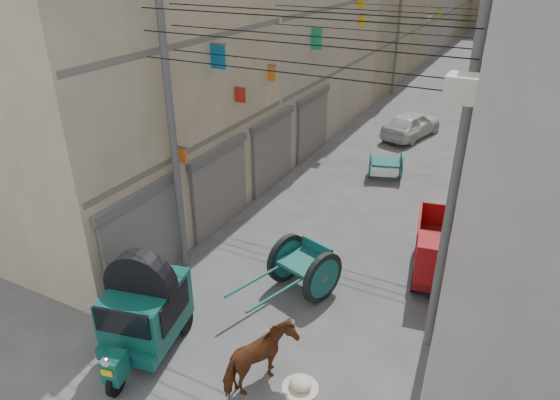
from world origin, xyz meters
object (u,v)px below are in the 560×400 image
Objects in this scene: mini_truck at (440,256)px; distant_car_grey at (468,83)px; auto_rickshaw at (144,307)px; distant_car_green at (484,60)px; tonga_cart at (304,267)px; horse at (260,360)px; second_cart at (386,164)px; feed_sack at (300,384)px; distant_car_white at (411,124)px.

mini_truck reaches higher than distant_car_grey.
auto_rickshaw is 0.75× the size of distant_car_green.
horse is (0.61, -3.54, -0.03)m from tonga_cart.
tonga_cart is at bearing 45.64° from auto_rickshaw.
second_cart reaches higher than feed_sack.
auto_rickshaw is at bearing 99.21° from distant_car_white.
tonga_cart is 0.99× the size of distant_car_grey.
auto_rickshaw reaches higher than horse.
auto_rickshaw reaches higher than distant_car_white.
mini_truck is 22.58m from distant_car_grey.
mini_truck is 12.41m from distant_car_white.
auto_rickshaw is 5.86× the size of feed_sack.
feed_sack is (1.43, -3.22, -0.62)m from tonga_cart.
distant_car_grey is at bearing 86.58° from mini_truck.
second_cart is at bearing 109.49° from tonga_cart.
mini_truck is 1.91× the size of horse.
tonga_cart is 0.87× the size of distant_car_white.
horse is at bearing -103.79° from second_cart.
tonga_cart reaches higher than distant_car_green.
distant_car_grey is (-0.06, 28.07, -0.15)m from horse.
auto_rickshaw is at bearing -103.71° from tonga_cart.
mini_truck reaches higher than feed_sack.
distant_car_white is (1.76, 17.66, -0.51)m from auto_rickshaw.
horse is (-2.60, -5.65, -0.11)m from mini_truck.
horse is at bearing -159.05° from feed_sack.
tonga_cart is at bearing -103.06° from distant_car_grey.
distant_car_green is at bearing 91.46° from feed_sack.
auto_rickshaw reaches higher than tonga_cart.
horse is 17.52m from distant_car_white.
auto_rickshaw is 36.83m from distant_car_green.
distant_car_white is 10.65m from distant_car_grey.
second_cart is at bearing 108.35° from mini_truck.
tonga_cart is 33.00m from distant_car_green.
auto_rickshaw reaches higher than distant_car_green.
mini_truck is at bearing -95.01° from distant_car_grey.
distant_car_green is at bearing 73.03° from auto_rickshaw.
horse is (2.92, 0.18, -0.46)m from auto_rickshaw.
distant_car_green is at bearing 107.17° from tonga_cart.
feed_sack is 0.13× the size of distant_car_green.
tonga_cart is 3.84m from mini_truck.
distant_car_grey is at bearing 91.80° from feed_sack.
distant_car_grey is at bearing 71.63° from auto_rickshaw.
distant_car_white reaches higher than distant_car_grey.
mini_truck is 5.67m from feed_sack.
feed_sack is at bearing -48.09° from tonga_cart.
mini_truck is 0.83× the size of distant_car_white.
second_cart is 11.76m from feed_sack.
mini_truck is 6.22m from horse.
tonga_cart is 13.95m from distant_car_white.
distant_car_grey is at bearing -70.82° from horse.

